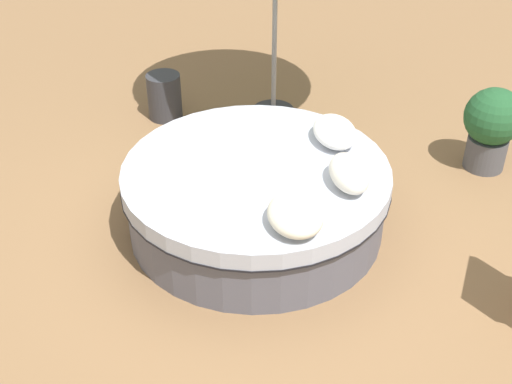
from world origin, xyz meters
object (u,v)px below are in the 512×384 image
object	(u,v)px
round_bed	(256,197)
side_table	(164,96)
throw_pillow_0	(295,215)
throw_pillow_1	(349,173)
planter	(492,125)
throw_pillow_2	(335,132)

from	to	relation	value
round_bed	side_table	size ratio (longest dim) A/B	4.46
throw_pillow_0	throw_pillow_1	size ratio (longest dim) A/B	1.03
planter	round_bed	bearing A→B (deg)	103.80
round_bed	planter	xyz separation A→B (m)	(0.57, -2.31, 0.16)
throw_pillow_1	throw_pillow_0	bearing A→B (deg)	130.10
planter	throw_pillow_0	bearing A→B (deg)	122.09
round_bed	throw_pillow_1	xyz separation A→B (m)	(-0.36, -0.66, 0.40)
throw_pillow_1	side_table	xyz separation A→B (m)	(2.43, 1.30, -0.45)
throw_pillow_2	throw_pillow_1	bearing A→B (deg)	174.45
side_table	throw_pillow_1	bearing A→B (deg)	-151.87
throw_pillow_2	throw_pillow_0	bearing A→B (deg)	152.13
side_table	planter	bearing A→B (deg)	-117.12
round_bed	throw_pillow_1	bearing A→B (deg)	-118.38
planter	side_table	bearing A→B (deg)	62.88
throw_pillow_0	planter	size ratio (longest dim) A/B	0.63
throw_pillow_0	planter	distance (m)	2.56
throw_pillow_0	planter	xyz separation A→B (m)	(1.35, -2.16, -0.23)
throw_pillow_2	side_table	size ratio (longest dim) A/B	1.09
side_table	round_bed	bearing A→B (deg)	-162.84
planter	side_table	size ratio (longest dim) A/B	1.66
throw_pillow_1	round_bed	bearing A→B (deg)	61.62
throw_pillow_1	planter	distance (m)	1.90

